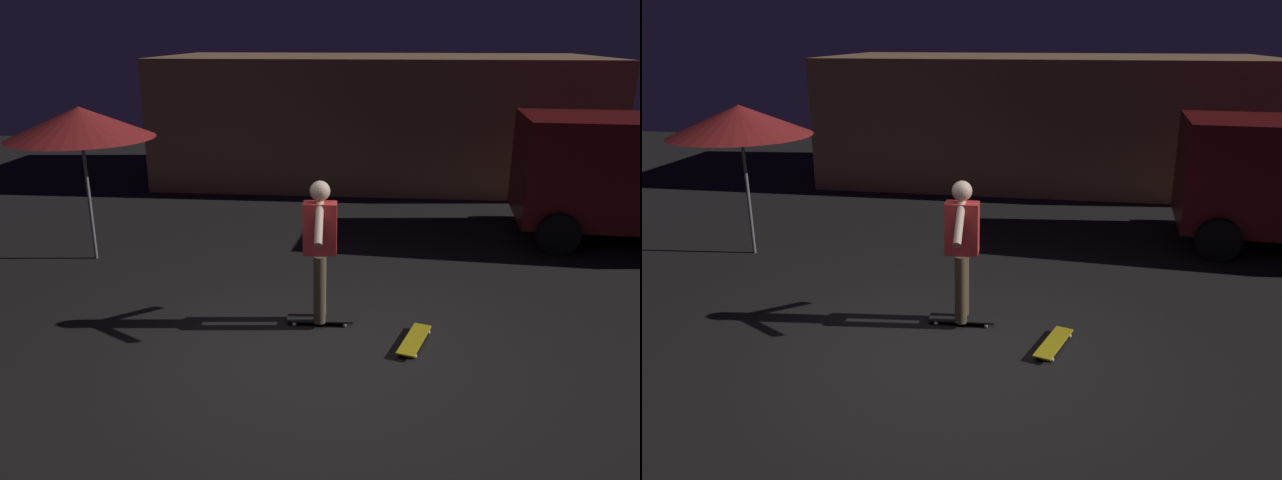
% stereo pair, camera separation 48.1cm
% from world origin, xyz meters
% --- Properties ---
extents(ground_plane, '(28.00, 28.00, 0.00)m').
position_xyz_m(ground_plane, '(0.00, 0.00, 0.00)').
color(ground_plane, black).
extents(low_building, '(9.85, 4.46, 2.81)m').
position_xyz_m(low_building, '(0.65, 9.03, 1.40)').
color(low_building, '#AD7F56').
rests_on(low_building, ground_plane).
extents(patio_umbrella, '(2.10, 2.10, 2.30)m').
position_xyz_m(patio_umbrella, '(-3.61, 2.71, 2.07)').
color(patio_umbrella, slate).
rests_on(patio_umbrella, ground_plane).
extents(skateboard_ridden, '(0.79, 0.25, 0.07)m').
position_xyz_m(skateboard_ridden, '(0.03, 0.78, 0.06)').
color(skateboard_ridden, black).
rests_on(skateboard_ridden, ground_plane).
extents(skateboard_spare, '(0.43, 0.80, 0.07)m').
position_xyz_m(skateboard_spare, '(1.12, 0.36, 0.06)').
color(skateboard_spare, gold).
rests_on(skateboard_spare, ground_plane).
extents(skater, '(0.39, 0.98, 1.67)m').
position_xyz_m(skater, '(0.03, 0.78, 1.04)').
color(skater, brown).
rests_on(skater, skateboard_ridden).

